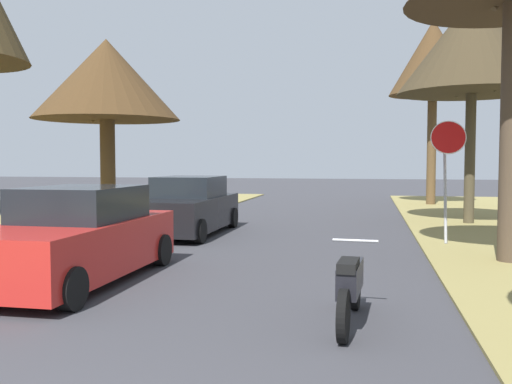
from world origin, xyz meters
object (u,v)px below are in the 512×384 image
at_px(street_tree_right_mid_b, 472,45).
at_px(street_tree_right_far, 433,59).
at_px(stop_sign_far, 447,155).
at_px(parked_sedan_black, 188,208).
at_px(parked_sedan_red, 77,238).
at_px(parked_motorcycle, 350,286).
at_px(street_tree_left_mid_b, 107,81).

xyz_separation_m(street_tree_right_mid_b, street_tree_right_far, (-0.36, 7.64, 0.94)).
xyz_separation_m(stop_sign_far, parked_sedan_black, (-6.68, 0.83, -1.42)).
distance_m(stop_sign_far, parked_sedan_red, 8.57).
distance_m(parked_sedan_red, parked_motorcycle, 4.82).
height_order(stop_sign_far, parked_sedan_red, stop_sign_far).
bearing_deg(street_tree_right_far, stop_sign_far, -94.34).
relative_size(stop_sign_far, street_tree_left_mid_b, 0.50).
bearing_deg(parked_motorcycle, parked_sedan_black, 121.04).
relative_size(street_tree_right_mid_b, parked_sedan_red, 1.61).
distance_m(street_tree_right_mid_b, parked_motorcycle, 13.12).
bearing_deg(parked_motorcycle, street_tree_left_mid_b, 129.45).
distance_m(street_tree_right_mid_b, street_tree_right_far, 7.70).
relative_size(street_tree_left_mid_b, parked_sedan_red, 1.32).
relative_size(street_tree_left_mid_b, parked_motorcycle, 2.83).
bearing_deg(street_tree_right_far, street_tree_left_mid_b, -138.86).
bearing_deg(stop_sign_far, parked_sedan_black, 172.95).
bearing_deg(street_tree_left_mid_b, street_tree_right_mid_b, 9.64).
height_order(stop_sign_far, parked_sedan_black, stop_sign_far).
bearing_deg(street_tree_left_mid_b, parked_sedan_black, -30.52).
bearing_deg(street_tree_right_mid_b, street_tree_left_mid_b, -170.36).
bearing_deg(stop_sign_far, street_tree_right_mid_b, 74.63).
distance_m(street_tree_right_mid_b, street_tree_left_mid_b, 11.50).
height_order(street_tree_right_far, parked_sedan_black, street_tree_right_far).
bearing_deg(parked_sedan_black, stop_sign_far, -7.05).
bearing_deg(street_tree_right_far, street_tree_right_mid_b, -87.33).
distance_m(street_tree_right_far, street_tree_left_mid_b, 14.66).
relative_size(street_tree_right_far, street_tree_left_mid_b, 1.41).
relative_size(stop_sign_far, street_tree_right_mid_b, 0.41).
xyz_separation_m(street_tree_left_mid_b, parked_sedan_red, (3.44, -8.11, -3.82)).
relative_size(stop_sign_far, parked_sedan_black, 0.66).
xyz_separation_m(street_tree_right_mid_b, parked_sedan_black, (-7.97, -3.88, -4.86)).
bearing_deg(stop_sign_far, street_tree_left_mid_b, 164.43).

